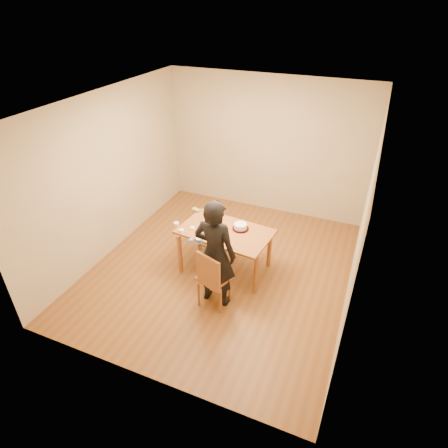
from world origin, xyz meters
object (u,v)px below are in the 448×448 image
at_px(dining_table, 225,232).
at_px(cake, 241,226).
at_px(cake_plate, 241,229).
at_px(person, 215,254).
at_px(dining_chair, 214,278).

bearing_deg(dining_table, cake, 40.31).
xyz_separation_m(cake_plate, cake, (0.00, 0.00, 0.04)).
bearing_deg(person, cake, -92.02).
height_order(dining_table, person, person).
relative_size(dining_chair, cake, 1.96).
bearing_deg(cake, dining_chair, -93.35).
bearing_deg(dining_chair, person, 109.53).
height_order(cake_plate, cake, cake).
bearing_deg(dining_table, cake_plate, 40.31).
xyz_separation_m(dining_chair, person, (0.00, 0.05, 0.39)).
bearing_deg(dining_chair, dining_table, 120.48).
bearing_deg(cake_plate, cake, 0.00).
distance_m(cake, person, 0.87).
bearing_deg(cake, cake_plate, 0.00).
distance_m(dining_table, cake_plate, 0.25).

